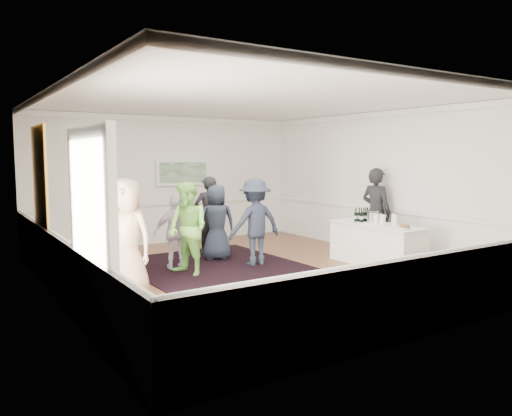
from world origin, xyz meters
TOP-DOWN VIEW (x-y plane):
  - floor at (0.00, 0.00)m, footprint 8.00×8.00m
  - ceiling at (0.00, 0.00)m, footprint 7.00×8.00m
  - wall_left at (-3.50, 0.00)m, footprint 0.02×8.00m
  - wall_right at (3.50, 0.00)m, footprint 0.02×8.00m
  - wall_back at (0.00, 4.00)m, footprint 7.00×0.02m
  - wall_front at (0.00, -4.00)m, footprint 7.00×0.02m
  - wainscoting at (0.00, 0.00)m, footprint 7.00×8.00m
  - mirror at (-3.45, 1.30)m, footprint 0.05×1.25m
  - doorway at (-3.45, -1.90)m, footprint 0.10×1.78m
  - landscape_painting at (0.40, 3.95)m, footprint 1.44×0.06m
  - area_rug at (-0.35, 0.54)m, footprint 3.30×4.27m
  - serving_table at (2.49, -0.80)m, footprint 0.79×2.07m
  - bartender at (3.20, -0.07)m, footprint 0.58×0.78m
  - guest_tan at (-2.53, -0.36)m, footprint 1.04×1.09m
  - guest_green at (-1.08, 0.50)m, footprint 0.87×1.00m
  - guest_lilac at (-1.08, 1.03)m, footprint 0.92×0.57m
  - guest_dark_a at (0.42, 0.55)m, footprint 1.15×0.69m
  - guest_dark_b at (0.14, 2.04)m, footprint 0.69×0.50m
  - guest_navy at (0.00, 1.41)m, footprint 0.90×0.71m
  - wine_bottles at (2.52, -0.34)m, footprint 0.34×0.21m
  - juice_pitchers at (2.47, -1.00)m, footprint 0.37×0.36m
  - ice_bucket at (2.57, -0.58)m, footprint 0.26×0.26m
  - nut_bowl at (2.39, -1.57)m, footprint 0.24×0.24m

SIDE VIEW (x-z plane):
  - floor at x=0.00m, z-range 0.00..0.00m
  - area_rug at x=-0.35m, z-range 0.00..0.02m
  - serving_table at x=2.49m, z-range 0.00..0.84m
  - wainscoting at x=0.00m, z-range 0.00..1.00m
  - guest_lilac at x=-1.08m, z-range 0.00..1.45m
  - guest_navy at x=0.00m, z-range 0.00..1.61m
  - guest_green at x=-1.08m, z-range 0.00..1.73m
  - nut_bowl at x=2.39m, z-range 0.84..0.91m
  - guest_dark_a at x=0.42m, z-range 0.00..1.75m
  - guest_dark_b at x=0.14m, z-range 0.00..1.75m
  - guest_tan at x=-2.53m, z-range 0.00..1.88m
  - ice_bucket at x=2.57m, z-range 0.83..1.07m
  - juice_pitchers at x=2.47m, z-range 0.84..1.08m
  - bartender at x=3.20m, z-range 0.00..1.94m
  - wine_bottles at x=2.52m, z-range 0.84..1.15m
  - doorway at x=-3.45m, z-range 0.14..2.70m
  - wall_left at x=-3.50m, z-range 0.00..3.20m
  - wall_right at x=3.50m, z-range 0.00..3.20m
  - wall_back at x=0.00m, z-range 0.00..3.20m
  - wall_front at x=0.00m, z-range 0.00..3.20m
  - landscape_painting at x=0.40m, z-range 1.45..2.11m
  - mirror at x=-3.45m, z-range 0.88..2.73m
  - ceiling at x=0.00m, z-range 3.19..3.21m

